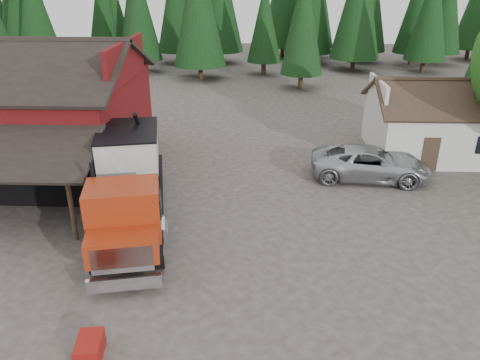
{
  "coord_description": "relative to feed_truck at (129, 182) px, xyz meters",
  "views": [
    {
      "loc": [
        1.88,
        -14.49,
        10.31
      ],
      "look_at": [
        1.18,
        4.42,
        1.8
      ],
      "focal_mm": 35.0,
      "sensor_mm": 36.0,
      "label": 1
    }
  ],
  "objects": [
    {
      "name": "farmhouse",
      "position": [
        16.5,
        9.7,
        -0.45
      ],
      "size": [
        8.6,
        6.42,
        4.65
      ],
      "color": "silver",
      "rests_on": "ground"
    },
    {
      "name": "equip_box",
      "position": [
        0.63,
        -7.6,
        -1.81
      ],
      "size": [
        0.83,
        1.18,
        0.6
      ],
      "primitive_type": "cube",
      "rotation": [
        0.0,
        0.0,
        0.12
      ],
      "color": "maroon",
      "rests_on": "ground"
    },
    {
      "name": "feed_truck",
      "position": [
        0.0,
        0.0,
        0.0
      ],
      "size": [
        4.56,
        10.34,
        4.52
      ],
      "rotation": [
        0.0,
        0.0,
        0.2
      ],
      "color": "black",
      "rests_on": "ground"
    },
    {
      "name": "conifer_backdrop",
      "position": [
        3.5,
        38.7,
        -2.11
      ],
      "size": [
        76.0,
        16.0,
        16.0
      ],
      "primitive_type": null,
      "color": "black",
      "rests_on": "ground"
    },
    {
      "name": "silver_car",
      "position": [
        11.5,
        5.63,
        -1.24
      ],
      "size": [
        6.53,
        3.52,
        1.74
      ],
      "primitive_type": "imported",
      "rotation": [
        0.0,
        0.0,
        1.47
      ],
      "color": "#ABAEB3",
      "rests_on": "ground"
    },
    {
      "name": "near_pine_b",
      "position": [
        9.5,
        26.7,
        3.78
      ],
      "size": [
        3.96,
        3.96,
        10.4
      ],
      "color": "#382619",
      "rests_on": "ground"
    },
    {
      "name": "ground",
      "position": [
        3.5,
        -3.3,
        -2.11
      ],
      "size": [
        120.0,
        120.0,
        0.0
      ],
      "primitive_type": "plane",
      "color": "#413933",
      "rests_on": "ground"
    },
    {
      "name": "red_barn",
      "position": [
        -7.5,
        6.6,
        0.58
      ],
      "size": [
        12.8,
        13.63,
        7.18
      ],
      "color": "#601015",
      "rests_on": "ground"
    },
    {
      "name": "near_pine_d",
      "position": [
        -0.5,
        30.7,
        5.28
      ],
      "size": [
        5.28,
        5.28,
        13.4
      ],
      "color": "#382619",
      "rests_on": "ground"
    }
  ]
}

